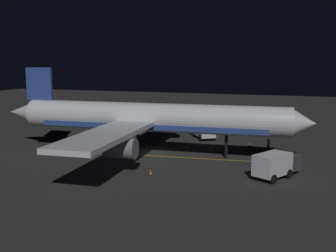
% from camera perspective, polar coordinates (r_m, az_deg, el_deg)
% --- Properties ---
extents(ground_plane, '(180.00, 180.00, 0.20)m').
position_cam_1_polar(ground_plane, '(50.75, -2.14, -3.90)').
color(ground_plane, '#2B2B2B').
extents(apron_guide_stripe, '(2.12, 21.60, 0.01)m').
position_cam_1_polar(apron_guide_stripe, '(48.60, 1.89, -4.36)').
color(apron_guide_stripe, gold).
rests_on(apron_guide_stripe, ground_plane).
extents(airliner, '(36.76, 38.90, 10.37)m').
position_cam_1_polar(airliner, '(50.13, -2.85, 1.00)').
color(airliner, white).
rests_on(airliner, ground_plane).
extents(baggage_truck, '(5.96, 4.55, 2.47)m').
position_cam_1_polar(baggage_truck, '(41.48, 14.68, -5.25)').
color(baggage_truck, silver).
rests_on(baggage_truck, ground_plane).
extents(catering_truck, '(6.61, 5.17, 2.62)m').
position_cam_1_polar(catering_truck, '(60.52, 4.80, -0.40)').
color(catering_truck, silver).
rests_on(catering_truck, ground_plane).
extents(ground_crew_worker, '(0.40, 0.40, 1.74)m').
position_cam_1_polar(ground_crew_worker, '(52.67, 13.71, -2.58)').
color(ground_crew_worker, black).
rests_on(ground_crew_worker, ground_plane).
extents(traffic_cone_near_left, '(0.50, 0.50, 0.55)m').
position_cam_1_polar(traffic_cone_near_left, '(55.75, 11.27, -2.52)').
color(traffic_cone_near_left, '#EA590F').
rests_on(traffic_cone_near_left, ground_plane).
extents(traffic_cone_near_right, '(0.50, 0.50, 0.55)m').
position_cam_1_polar(traffic_cone_near_right, '(41.49, -2.42, -6.39)').
color(traffic_cone_near_right, '#EA590F').
rests_on(traffic_cone_near_right, ground_plane).
extents(traffic_cone_under_wing, '(0.50, 0.50, 0.55)m').
position_cam_1_polar(traffic_cone_under_wing, '(53.46, 2.64, -2.85)').
color(traffic_cone_under_wing, '#EA590F').
rests_on(traffic_cone_under_wing, ground_plane).
extents(traffic_cone_far, '(0.50, 0.50, 0.55)m').
position_cam_1_polar(traffic_cone_far, '(51.46, 5.98, -3.36)').
color(traffic_cone_far, '#EA590F').
rests_on(traffic_cone_far, ground_plane).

